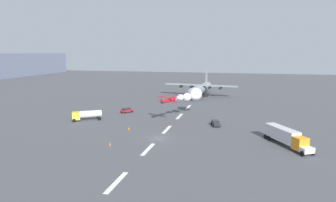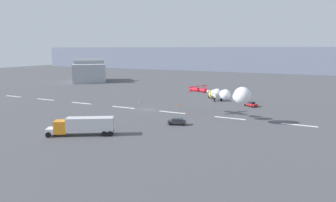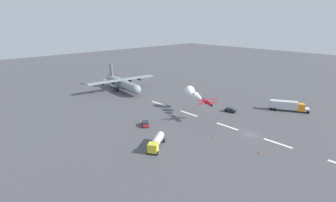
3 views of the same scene
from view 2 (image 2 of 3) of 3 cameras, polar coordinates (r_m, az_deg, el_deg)
name	(u,v)px [view 2 (image 2 of 3)]	position (r m, az deg, el deg)	size (l,w,h in m)	color
ground_plane	(147,110)	(87.78, -4.05, -1.66)	(440.00, 440.00, 0.00)	#4C4C51
runway_stripe_0	(14,96)	(126.09, -27.18, 0.79)	(8.00, 0.90, 0.01)	white
runway_stripe_1	(45,100)	(113.54, -22.21, 0.26)	(8.00, 0.90, 0.01)	white
runway_stripe_2	(82,103)	(102.06, -16.05, -0.39)	(8.00, 0.90, 0.01)	white
runway_stripe_3	(123,107)	(92.06, -8.46, -1.20)	(8.00, 0.90, 0.01)	white
runway_stripe_4	(172,112)	(84.07, 0.79, -2.15)	(8.00, 0.90, 0.01)	white
runway_stripe_5	(230,118)	(78.70, 11.63, -3.19)	(8.00, 0.90, 0.01)	white
runway_stripe_6	(299,125)	(76.50, 23.59, -4.20)	(8.00, 0.90, 0.01)	white
mountain_ridge_distant	(252,60)	(237.82, 15.62, 7.55)	(396.00, 16.00, 18.75)	slate
stunt_biplane_red	(233,95)	(73.90, 12.22, 1.14)	(18.58, 11.32, 4.05)	red
semi_truck_orange	(83,125)	(63.99, -15.79, -4.44)	(12.96, 9.11, 3.70)	silver
fuel_tanker_truck	(215,95)	(105.97, 8.89, 1.19)	(6.76, 8.44, 2.90)	yellow
followme_car_yellow	(177,121)	(70.30, 1.75, -3.87)	(4.45, 2.97, 1.52)	#262628
airport_staff_sedan	(251,104)	(95.89, 15.38, -0.52)	(4.50, 3.84, 1.52)	#B21E23
hangar_building	(89,72)	(169.55, -14.66, 5.35)	(27.04, 27.90, 12.25)	#9EA3AD
traffic_cone_near	(140,102)	(99.09, -5.33, -0.13)	(0.44, 0.44, 0.75)	orange
traffic_cone_far	(178,105)	(93.68, 1.98, -0.67)	(0.44, 0.44, 0.75)	orange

